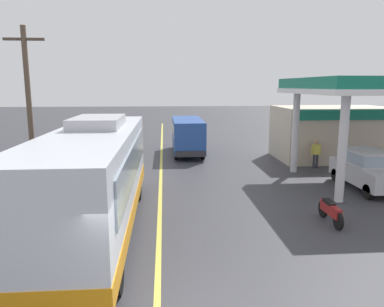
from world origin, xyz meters
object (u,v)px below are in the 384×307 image
at_px(coach_bus_main, 95,180).
at_px(car_at_pump, 367,167).
at_px(pedestrian_near_pump, 316,153).
at_px(motorcycle_parked_forecourt, 330,211).
at_px(minibus_opposing_lane, 187,133).

height_order(coach_bus_main, car_at_pump, coach_bus_main).
bearing_deg(pedestrian_near_pump, motorcycle_parked_forecourt, -109.53).
bearing_deg(pedestrian_near_pump, coach_bus_main, -142.35).
bearing_deg(pedestrian_near_pump, minibus_opposing_lane, 143.73).
height_order(car_at_pump, pedestrian_near_pump, car_at_pump).
height_order(minibus_opposing_lane, pedestrian_near_pump, minibus_opposing_lane).
bearing_deg(car_at_pump, motorcycle_parked_forecourt, -131.02).
bearing_deg(coach_bus_main, motorcycle_parked_forecourt, 0.24).
height_order(car_at_pump, motorcycle_parked_forecourt, car_at_pump).
distance_m(minibus_opposing_lane, motorcycle_parked_forecourt, 14.33).
bearing_deg(car_at_pump, minibus_opposing_lane, 128.91).
height_order(coach_bus_main, pedestrian_near_pump, coach_bus_main).
distance_m(car_at_pump, pedestrian_near_pump, 4.37).
xyz_separation_m(minibus_opposing_lane, pedestrian_near_pump, (7.12, -5.22, -0.54)).
bearing_deg(car_at_pump, pedestrian_near_pump, 97.81).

